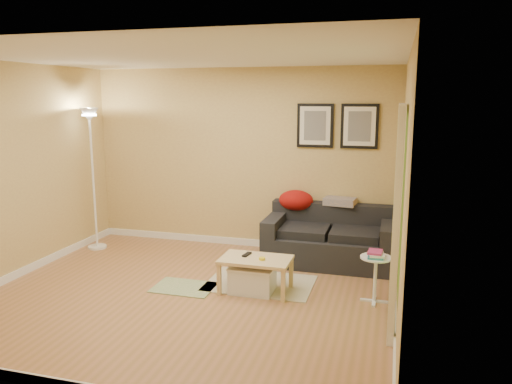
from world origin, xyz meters
TOP-DOWN VIEW (x-y plane):
  - floor at (0.00, 0.00)m, footprint 4.50×4.50m
  - ceiling at (0.00, 0.00)m, footprint 4.50×4.50m
  - wall_back at (0.00, 2.00)m, footprint 4.50×0.00m
  - wall_front at (0.00, -2.00)m, footprint 4.50×0.00m
  - wall_left at (-2.25, 0.00)m, footprint 0.00×4.00m
  - wall_right at (2.25, 0.00)m, footprint 0.00×4.00m
  - baseboard_back at (0.00, 1.99)m, footprint 4.50×0.02m
  - baseboard_left at (-2.24, 0.00)m, footprint 0.02×4.00m
  - baseboard_right at (2.24, 0.00)m, footprint 0.02×4.00m
  - sofa at (1.38, 1.53)m, footprint 1.70×0.90m
  - red_throw at (0.86, 1.82)m, footprint 0.48×0.36m
  - plaid_throw at (1.46, 1.86)m, footprint 0.45×0.32m
  - framed_print_left at (1.08, 1.98)m, footprint 0.50×0.04m
  - framed_print_right at (1.68, 1.98)m, footprint 0.50×0.04m
  - area_rug at (0.69, 0.54)m, footprint 1.25×0.85m
  - green_runner at (-0.13, 0.18)m, footprint 0.70×0.50m
  - coffee_table at (0.70, 0.30)m, footprint 0.88×0.65m
  - remote_control at (0.57, 0.37)m, footprint 0.08×0.17m
  - tape_roll at (0.79, 0.26)m, footprint 0.07×0.07m
  - storage_bin at (0.67, 0.28)m, footprint 0.50×0.37m
  - side_table at (2.02, 0.36)m, footprint 0.34×0.34m
  - book_stack at (2.02, 0.34)m, footprint 0.17×0.23m
  - floor_lamp at (-2.00, 1.28)m, footprint 0.27×0.27m
  - doorway at (2.20, -0.15)m, footprint 0.12×1.01m

SIDE VIEW (x-z plane):
  - floor at x=0.00m, z-range 0.00..0.00m
  - area_rug at x=0.69m, z-range 0.00..0.01m
  - green_runner at x=-0.13m, z-range 0.00..0.01m
  - baseboard_back at x=0.00m, z-range 0.00..0.10m
  - baseboard_left at x=-2.24m, z-range 0.00..0.10m
  - baseboard_right at x=2.24m, z-range 0.00..0.10m
  - storage_bin at x=0.67m, z-range 0.00..0.31m
  - coffee_table at x=0.70m, z-range 0.00..0.40m
  - side_table at x=2.02m, z-range 0.00..0.51m
  - sofa at x=1.38m, z-range 0.00..0.75m
  - remote_control at x=0.57m, z-range 0.40..0.42m
  - tape_roll at x=0.79m, z-range 0.40..0.43m
  - book_stack at x=2.02m, z-range 0.51..0.58m
  - red_throw at x=0.86m, z-range 0.63..0.91m
  - plaid_throw at x=1.46m, z-range 0.73..0.83m
  - floor_lamp at x=-2.00m, z-range -0.06..1.99m
  - doorway at x=2.20m, z-range -0.04..2.09m
  - wall_back at x=0.00m, z-range -0.95..3.55m
  - wall_front at x=0.00m, z-range -0.95..3.55m
  - wall_left at x=-2.25m, z-range -0.70..3.30m
  - wall_right at x=2.25m, z-range -0.70..3.30m
  - framed_print_left at x=1.08m, z-range 1.50..2.10m
  - framed_print_right at x=1.68m, z-range 1.50..2.10m
  - ceiling at x=0.00m, z-range 2.60..2.60m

